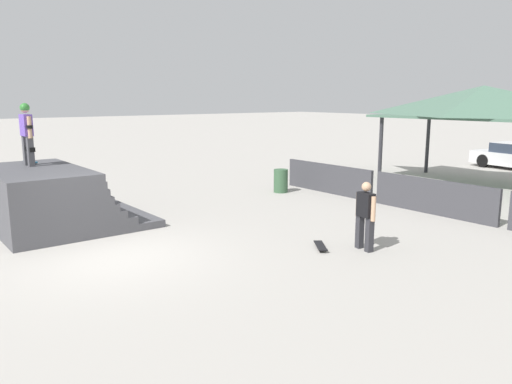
{
  "coord_description": "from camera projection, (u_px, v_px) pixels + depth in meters",
  "views": [
    {
      "loc": [
        10.15,
        -3.97,
        3.45
      ],
      "look_at": [
        -0.5,
        4.33,
        0.88
      ],
      "focal_mm": 35.0,
      "sensor_mm": 36.0,
      "label": 1
    }
  ],
  "objects": [
    {
      "name": "skateboard_on_ground",
      "position": [
        321.0,
        246.0,
        11.54
      ],
      "size": [
        0.79,
        0.65,
        0.09
      ],
      "rotation": [
        0.0,
        0.0,
        5.66
      ],
      "color": "silver",
      "rests_on": "ground"
    },
    {
      "name": "trash_bin",
      "position": [
        281.0,
        181.0,
        18.34
      ],
      "size": [
        0.52,
        0.52,
        0.85
      ],
      "primitive_type": "cylinder",
      "color": "#385B3D",
      "rests_on": "ground"
    },
    {
      "name": "bystander_walking",
      "position": [
        365.0,
        212.0,
        11.3
      ],
      "size": [
        0.64,
        0.28,
        1.58
      ],
      "rotation": [
        0.0,
        0.0,
        2.96
      ],
      "color": "#2D2D33",
      "rests_on": "ground"
    },
    {
      "name": "skateboard_on_deck",
      "position": [
        31.0,
        162.0,
        14.1
      ],
      "size": [
        0.79,
        0.21,
        0.09
      ],
      "rotation": [
        0.0,
        0.0,
        0.01
      ],
      "color": "silver",
      "rests_on": "quarter_pipe_ramp"
    },
    {
      "name": "skater_on_deck",
      "position": [
        27.0,
        130.0,
        13.49
      ],
      "size": [
        0.73,
        0.25,
        1.7
      ],
      "rotation": [
        0.0,
        0.0,
        0.06
      ],
      "color": "#4C4C51",
      "rests_on": "quarter_pipe_ramp"
    },
    {
      "name": "ground_plane",
      "position": [
        114.0,
        257.0,
        10.91
      ],
      "size": [
        160.0,
        160.0,
        0.0
      ],
      "primitive_type": "plane",
      "color": "#ADA8A0"
    },
    {
      "name": "pavilion_shelter",
      "position": [
        483.0,
        103.0,
        19.01
      ],
      "size": [
        7.92,
        4.01,
        3.89
      ],
      "color": "#2D2D33",
      "rests_on": "ground"
    },
    {
      "name": "quarter_pipe_ramp",
      "position": [
        49.0,
        200.0,
        13.43
      ],
      "size": [
        4.02,
        3.81,
        1.6
      ],
      "color": "#4C4C51",
      "rests_on": "ground"
    },
    {
      "name": "barrier_fence",
      "position": [
        433.0,
        197.0,
        14.89
      ],
      "size": [
        12.7,
        0.12,
        1.05
      ],
      "color": "#3D3D42",
      "rests_on": "ground"
    }
  ]
}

